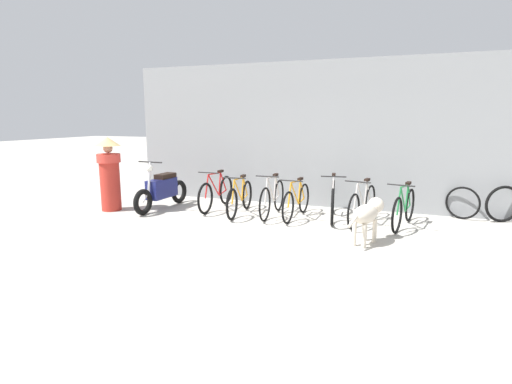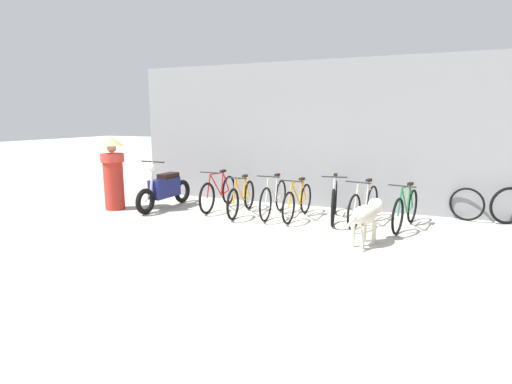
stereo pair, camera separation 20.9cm
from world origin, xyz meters
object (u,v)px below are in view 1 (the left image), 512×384
Objects in this scene: bicycle_2 at (272,198)px; motorcycle at (162,190)px; bicycle_0 at (216,193)px; person_in_robes at (109,171)px; spare_tire_right at (503,204)px; bicycle_5 at (362,205)px; stray_dog at (368,214)px; bicycle_4 at (333,200)px; bicycle_1 at (240,198)px; bicycle_6 at (404,208)px; spare_tire_left at (463,203)px; bicycle_3 at (297,201)px.

bicycle_2 is 2.44m from motorcycle.
bicycle_0 is 2.29m from person_in_robes.
person_in_robes reaches higher than spare_tire_right.
bicycle_5 is at bearing 97.03° from motorcycle.
motorcycle is 1.74× the size of stray_dog.
bicycle_5 is at bearing 29.48° from stray_dog.
stray_dog is (0.77, -1.35, 0.11)m from bicycle_4.
person_in_robes is at bearing -82.00° from bicycle_1.
bicycle_4 is at bearing 99.68° from motorcycle.
bicycle_5 is (1.75, 0.04, -0.00)m from bicycle_2.
bicycle_5 is at bearing -79.33° from bicycle_6.
bicycle_0 is 1.08× the size of person_in_robes.
person_in_robes is (-2.72, -0.62, 0.50)m from bicycle_1.
spare_tire_left is 0.91× the size of spare_tire_right.
stray_dog is at bearing -125.80° from spare_tire_left.
bicycle_3 is at bearing -83.93° from bicycle_4.
bicycle_4 is at bearing 49.96° from stray_dog.
bicycle_1 is at bearing -164.87° from spare_tire_left.
person_in_robes is at bearing -167.08° from spare_tire_right.
bicycle_3 is at bearing 87.88° from bicycle_2.
bicycle_4 is 3.63m from motorcycle.
spare_tire_left is (4.20, 1.14, -0.01)m from bicycle_1.
stray_dog is (2.61, -1.07, 0.14)m from bicycle_1.
person_in_robes is 7.81m from spare_tire_right.
bicycle_2 reaches higher than bicycle_3.
bicycle_5 reaches higher than stray_dog.
bicycle_6 is 2.45× the size of spare_tire_left.
bicycle_0 is at bearing -91.39° from bicycle_3.
bicycle_0 is 1.33m from bicycle_2.
bicycle_3 is 3.97m from person_in_robes.
bicycle_1 is 1.78m from motorcycle.
stray_dog is at bearing 20.67° from bicycle_4.
stray_dog is (1.95, -1.18, 0.12)m from bicycle_2.
spare_tire_right is (0.68, -0.01, 0.03)m from spare_tire_left.
motorcycle is 6.11m from spare_tire_left.
spare_tire_right is (7.60, 1.74, -0.48)m from person_in_robes.
spare_tire_right reaches higher than spare_tire_left.
motorcycle is 1.14m from person_in_robes.
bicycle_0 is at bearing -81.32° from bicycle_5.
bicycle_6 reaches higher than spare_tire_left.
person_in_robes reaches higher than bicycle_4.
bicycle_5 is 2.59× the size of spare_tire_left.
person_in_robes is 2.43× the size of spare_tire_left.
bicycle_1 is 3.14m from bicycle_6.
bicycle_2 is 2.52× the size of spare_tire_left.
bicycle_3 is at bearing -161.18° from spare_tire_left.
bicycle_6 is at bearing 87.49° from bicycle_1.
bicycle_2 is 2.30× the size of spare_tire_right.
person_in_robes is at bearing -165.78° from spare_tire_left.
bicycle_3 is 1.87m from stray_dog.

